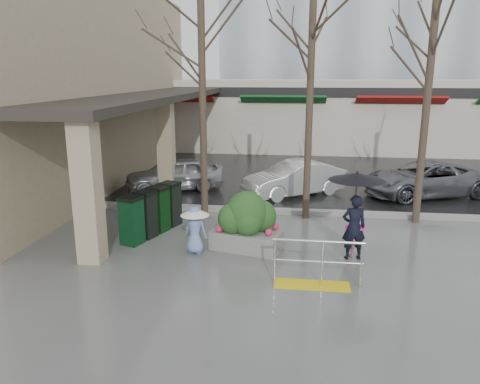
% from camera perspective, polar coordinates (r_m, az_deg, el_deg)
% --- Properties ---
extents(ground, '(120.00, 120.00, 0.00)m').
position_cam_1_polar(ground, '(11.40, 2.00, -8.36)').
color(ground, '#51514F').
rests_on(ground, ground).
extents(street_asphalt, '(120.00, 36.00, 0.01)m').
position_cam_1_polar(street_asphalt, '(32.78, 5.67, 6.55)').
color(street_asphalt, black).
rests_on(street_asphalt, ground).
extents(curb, '(120.00, 0.30, 0.15)m').
position_cam_1_polar(curb, '(15.13, 3.44, -2.28)').
color(curb, gray).
rests_on(curb, ground).
extents(near_building, '(6.00, 18.00, 8.00)m').
position_cam_1_polar(near_building, '(20.99, -21.47, 12.28)').
color(near_building, tan).
rests_on(near_building, ground).
extents(canopy_slab, '(2.80, 18.00, 0.25)m').
position_cam_1_polar(canopy_slab, '(19.37, -10.15, 11.83)').
color(canopy_slab, '#2D2823').
rests_on(canopy_slab, pillar_front).
extents(pillar_front, '(0.55, 0.55, 3.50)m').
position_cam_1_polar(pillar_front, '(11.40, -18.08, 0.20)').
color(pillar_front, tan).
rests_on(pillar_front, ground).
extents(pillar_back, '(0.55, 0.55, 3.50)m').
position_cam_1_polar(pillar_back, '(17.38, -9.00, 5.39)').
color(pillar_back, tan).
rests_on(pillar_back, ground).
extents(storefront_row, '(34.00, 6.74, 4.00)m').
position_cam_1_polar(storefront_row, '(28.56, 9.57, 9.34)').
color(storefront_row, beige).
rests_on(storefront_row, ground).
extents(handrail, '(1.90, 0.50, 1.03)m').
position_cam_1_polar(handrail, '(10.11, 9.16, -9.27)').
color(handrail, yellow).
rests_on(handrail, ground).
extents(tree_west, '(3.20, 3.20, 6.80)m').
position_cam_1_polar(tree_west, '(14.40, -4.70, 17.03)').
color(tree_west, '#382B21').
rests_on(tree_west, ground).
extents(tree_midwest, '(3.20, 3.20, 7.00)m').
position_cam_1_polar(tree_midwest, '(14.10, 8.75, 17.58)').
color(tree_midwest, '#382B21').
rests_on(tree_midwest, ground).
extents(tree_mideast, '(3.20, 3.20, 6.50)m').
position_cam_1_polar(tree_mideast, '(14.52, 22.30, 15.14)').
color(tree_mideast, '#382B21').
rests_on(tree_mideast, ground).
extents(woman, '(1.33, 1.33, 2.18)m').
position_cam_1_polar(woman, '(11.40, 13.88, -1.39)').
color(woman, black).
rests_on(woman, ground).
extents(child_pink, '(0.55, 0.51, 1.02)m').
position_cam_1_polar(child_pink, '(11.81, 13.78, -4.99)').
color(child_pink, pink).
rests_on(child_pink, ground).
extents(child_blue, '(0.72, 0.72, 1.21)m').
position_cam_1_polar(child_blue, '(11.68, -5.49, -4.04)').
color(child_blue, '#6F90C6').
rests_on(child_blue, ground).
extents(planter, '(1.91, 1.28, 1.52)m').
position_cam_1_polar(planter, '(11.88, 0.87, -3.65)').
color(planter, slate).
rests_on(planter, ground).
extents(news_boxes, '(1.23, 2.35, 1.29)m').
position_cam_1_polar(news_boxes, '(13.25, -10.67, -2.36)').
color(news_boxes, '#0D3B1C').
rests_on(news_boxes, ground).
extents(car_a, '(3.99, 2.79, 1.26)m').
position_cam_1_polar(car_a, '(18.11, -8.03, 2.18)').
color(car_a, '#A4A4A9').
rests_on(car_a, ground).
extents(car_b, '(3.92, 3.24, 1.26)m').
position_cam_1_polar(car_b, '(17.27, 6.66, 1.64)').
color(car_b, silver).
rests_on(car_b, ground).
extents(car_c, '(4.98, 3.53, 1.26)m').
position_cam_1_polar(car_c, '(18.35, 21.51, 1.48)').
color(car_c, slate).
rests_on(car_c, ground).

